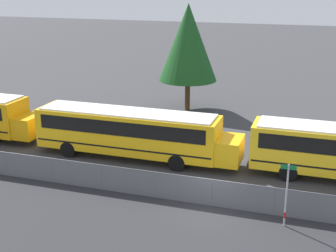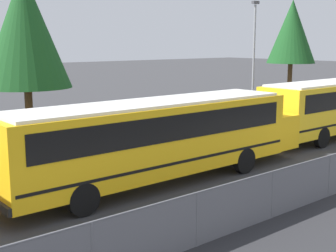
{
  "view_description": "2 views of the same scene",
  "coord_description": "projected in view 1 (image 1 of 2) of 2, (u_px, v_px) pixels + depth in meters",
  "views": [
    {
      "loc": [
        4.57,
        -20.95,
        11.01
      ],
      "look_at": [
        -3.97,
        4.99,
        2.34
      ],
      "focal_mm": 50.0,
      "sensor_mm": 36.0,
      "label": 1
    },
    {
      "loc": [
        -16.94,
        -8.19,
        5.19
      ],
      "look_at": [
        -5.16,
        5.93,
        1.86
      ],
      "focal_mm": 50.0,
      "sensor_mm": 36.0,
      "label": 2
    }
  ],
  "objects": [
    {
      "name": "ground_plane",
      "position": [
        212.0,
        206.0,
        23.65
      ],
      "size": [
        200.0,
        200.0,
        0.0
      ],
      "primitive_type": "plane",
      "color": "#38383A"
    },
    {
      "name": "fence",
      "position": [
        212.0,
        192.0,
        23.43
      ],
      "size": [
        67.32,
        0.07,
        1.47
      ],
      "color": "#9EA0A5",
      "rests_on": "ground_plane"
    },
    {
      "name": "school_bus_1",
      "position": [
        131.0,
        130.0,
        29.42
      ],
      "size": [
        13.27,
        2.55,
        3.09
      ],
      "color": "yellow",
      "rests_on": "ground_plane"
    },
    {
      "name": "street_sign",
      "position": [
        286.0,
        194.0,
        21.26
      ],
      "size": [
        0.7,
        0.09,
        3.09
      ],
      "color": "#B7B7BC",
      "rests_on": "ground_plane"
    },
    {
      "name": "tree_1",
      "position": [
        188.0,
        43.0,
        39.18
      ],
      "size": [
        4.95,
        4.95,
        9.07
      ],
      "color": "#51381E",
      "rests_on": "ground_plane"
    }
  ]
}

